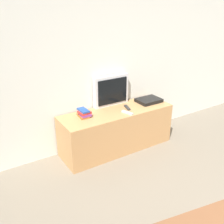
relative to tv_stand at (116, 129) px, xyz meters
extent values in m
cube|color=silver|center=(-0.45, 0.32, 1.00)|extent=(9.00, 0.06, 2.60)
cube|color=tan|center=(0.00, 0.00, 0.00)|extent=(1.67, 0.55, 0.61)
cube|color=silver|center=(0.05, 0.23, 0.53)|extent=(0.56, 0.08, 0.46)
cube|color=black|center=(0.05, 0.19, 0.53)|extent=(0.48, 0.01, 0.38)
cube|color=#995623|center=(-0.50, 0.07, 0.32)|extent=(0.14, 0.21, 0.02)
cube|color=#7A3884|center=(-0.48, 0.05, 0.34)|extent=(0.13, 0.18, 0.03)
cube|color=#B72D28|center=(-0.49, 0.05, 0.37)|extent=(0.16, 0.16, 0.03)
cube|color=#23478E|center=(-0.50, 0.06, 0.40)|extent=(0.11, 0.19, 0.02)
cube|color=#2D2D2D|center=(0.18, -0.01, 0.32)|extent=(0.09, 0.18, 0.02)
cube|color=#B7B7B7|center=(0.07, -0.17, 0.32)|extent=(0.09, 0.19, 0.02)
cube|color=black|center=(0.61, 0.02, 0.33)|extent=(0.36, 0.28, 0.05)
camera|label=1|loc=(-1.90, -2.89, 1.78)|focal=42.00mm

